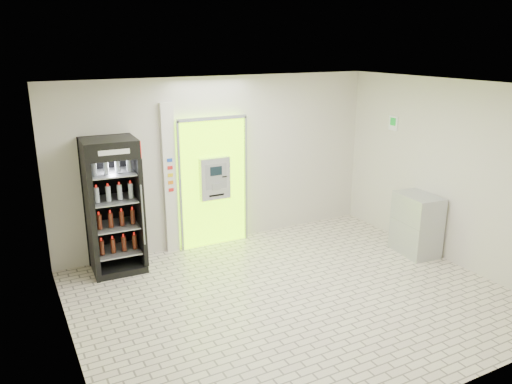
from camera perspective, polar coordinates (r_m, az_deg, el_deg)
ground at (r=7.42m, az=4.23°, el=-11.86°), size 6.00×6.00×0.00m
room_shell at (r=6.74m, az=4.56°, el=2.04°), size 6.00×6.00×6.00m
atm_assembly at (r=8.89m, az=-4.96°, el=1.20°), size 1.30×0.24×2.33m
pillar at (r=8.63m, az=-9.84°, el=1.42°), size 0.22×0.11×2.60m
beverage_cooler at (r=8.17m, az=-15.95°, el=-1.83°), size 0.84×0.78×2.15m
steel_cabinet at (r=9.07m, az=17.87°, el=-3.53°), size 0.62×0.85×1.06m
exit_sign at (r=9.58m, az=15.42°, el=7.60°), size 0.02×0.22×0.26m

